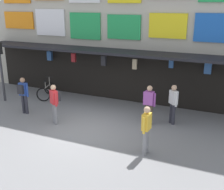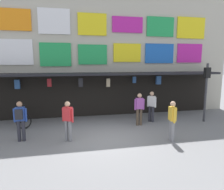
{
  "view_description": "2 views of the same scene",
  "coord_description": "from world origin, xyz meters",
  "px_view_note": "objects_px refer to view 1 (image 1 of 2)",
  "views": [
    {
      "loc": [
        5.02,
        -8.91,
        4.85
      ],
      "look_at": [
        0.54,
        1.31,
        1.15
      ],
      "focal_mm": 45.21,
      "sensor_mm": 36.0,
      "label": 1
    },
    {
      "loc": [
        -1.42,
        -8.18,
        3.22
      ],
      "look_at": [
        0.59,
        1.26,
        1.69
      ],
      "focal_mm": 32.61,
      "sensor_mm": 36.0,
      "label": 2
    }
  ],
  "objects_px": {
    "traffic_light_near": "(0,60)",
    "pedestrian_in_purple": "(23,93)",
    "pedestrian_in_red": "(149,103)",
    "pedestrian_in_yellow": "(55,101)",
    "pedestrian_in_black": "(173,102)",
    "bicycle_parked": "(47,91)",
    "pedestrian_in_green": "(146,128)"
  },
  "relations": [
    {
      "from": "traffic_light_near",
      "to": "pedestrian_in_purple",
      "type": "relative_size",
      "value": 1.9
    },
    {
      "from": "pedestrian_in_yellow",
      "to": "pedestrian_in_purple",
      "type": "bearing_deg",
      "value": 169.64
    },
    {
      "from": "traffic_light_near",
      "to": "pedestrian_in_yellow",
      "type": "xyz_separation_m",
      "value": [
        4.07,
        -1.34,
        -1.16
      ]
    },
    {
      "from": "bicycle_parked",
      "to": "pedestrian_in_purple",
      "type": "relative_size",
      "value": 0.78
    },
    {
      "from": "bicycle_parked",
      "to": "pedestrian_in_black",
      "type": "height_order",
      "value": "pedestrian_in_black"
    },
    {
      "from": "pedestrian_in_black",
      "to": "pedestrian_in_purple",
      "type": "relative_size",
      "value": 1.0
    },
    {
      "from": "pedestrian_in_black",
      "to": "pedestrian_in_purple",
      "type": "bearing_deg",
      "value": -166.25
    },
    {
      "from": "traffic_light_near",
      "to": "pedestrian_in_purple",
      "type": "xyz_separation_m",
      "value": [
        2.15,
        -0.99,
        -1.16
      ]
    },
    {
      "from": "traffic_light_near",
      "to": "pedestrian_in_black",
      "type": "xyz_separation_m",
      "value": [
        8.53,
        0.58,
        -1.19
      ]
    },
    {
      "from": "bicycle_parked",
      "to": "pedestrian_in_purple",
      "type": "xyz_separation_m",
      "value": [
        0.39,
        -2.22,
        0.59
      ]
    },
    {
      "from": "bicycle_parked",
      "to": "pedestrian_in_red",
      "type": "distance_m",
      "value": 6.03
    },
    {
      "from": "pedestrian_in_red",
      "to": "pedestrian_in_black",
      "type": "distance_m",
      "value": 1.0
    },
    {
      "from": "pedestrian_in_yellow",
      "to": "pedestrian_in_purple",
      "type": "xyz_separation_m",
      "value": [
        -1.92,
        0.35,
        0.0
      ]
    },
    {
      "from": "pedestrian_in_red",
      "to": "pedestrian_in_yellow",
      "type": "height_order",
      "value": "same"
    },
    {
      "from": "pedestrian_in_yellow",
      "to": "pedestrian_in_red",
      "type": "bearing_deg",
      "value": 21.68
    },
    {
      "from": "traffic_light_near",
      "to": "pedestrian_in_black",
      "type": "height_order",
      "value": "traffic_light_near"
    },
    {
      "from": "traffic_light_near",
      "to": "pedestrian_in_black",
      "type": "relative_size",
      "value": 1.9
    },
    {
      "from": "bicycle_parked",
      "to": "pedestrian_in_green",
      "type": "height_order",
      "value": "pedestrian_in_green"
    },
    {
      "from": "bicycle_parked",
      "to": "pedestrian_in_green",
      "type": "distance_m",
      "value": 7.38
    },
    {
      "from": "bicycle_parked",
      "to": "pedestrian_in_red",
      "type": "height_order",
      "value": "pedestrian_in_red"
    },
    {
      "from": "traffic_light_near",
      "to": "bicycle_parked",
      "type": "xyz_separation_m",
      "value": [
        1.76,
        1.23,
        -1.75
      ]
    },
    {
      "from": "bicycle_parked",
      "to": "pedestrian_in_yellow",
      "type": "height_order",
      "value": "pedestrian_in_yellow"
    },
    {
      "from": "pedestrian_in_green",
      "to": "pedestrian_in_purple",
      "type": "height_order",
      "value": "same"
    },
    {
      "from": "bicycle_parked",
      "to": "pedestrian_in_yellow",
      "type": "distance_m",
      "value": 3.5
    },
    {
      "from": "pedestrian_in_red",
      "to": "pedestrian_in_purple",
      "type": "relative_size",
      "value": 1.0
    },
    {
      "from": "pedestrian_in_green",
      "to": "pedestrian_in_yellow",
      "type": "xyz_separation_m",
      "value": [
        -4.18,
        0.89,
        0.04
      ]
    },
    {
      "from": "pedestrian_in_red",
      "to": "pedestrian_in_purple",
      "type": "xyz_separation_m",
      "value": [
        -5.51,
        -1.08,
        0.04
      ]
    },
    {
      "from": "traffic_light_near",
      "to": "pedestrian_in_green",
      "type": "distance_m",
      "value": 8.63
    },
    {
      "from": "pedestrian_in_red",
      "to": "pedestrian_in_yellow",
      "type": "distance_m",
      "value": 3.86
    },
    {
      "from": "pedestrian_in_red",
      "to": "pedestrian_in_black",
      "type": "bearing_deg",
      "value": 29.08
    },
    {
      "from": "bicycle_parked",
      "to": "pedestrian_in_yellow",
      "type": "bearing_deg",
      "value": -48.08
    },
    {
      "from": "pedestrian_in_green",
      "to": "pedestrian_in_red",
      "type": "xyz_separation_m",
      "value": [
        -0.59,
        2.32,
        0.0
      ]
    }
  ]
}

